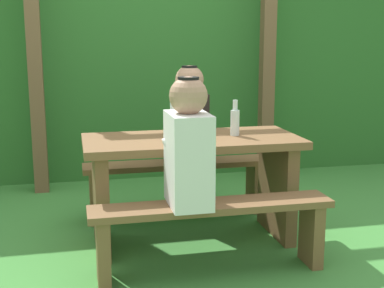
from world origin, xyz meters
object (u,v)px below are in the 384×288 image
person_white_shirt (188,147)px  drinking_glass (170,128)px  bottle_left (173,123)px  bench_far (177,177)px  bench_near (212,223)px  bottle_right (235,121)px  picnic_table (192,171)px  person_black_coat (190,118)px

person_white_shirt → drinking_glass: 0.65m
person_white_shirt → drinking_glass: person_white_shirt is taller
person_white_shirt → drinking_glass: size_ratio=8.80×
bottle_left → bench_far: bearing=76.2°
bench_near → bottle_right: 0.78m
bench_near → drinking_glass: 0.80m
bench_far → bottle_left: (-0.13, -0.52, 0.50)m
drinking_glass → picnic_table: bearing=-48.1°
bench_near → person_white_shirt: (-0.14, 0.00, 0.45)m
picnic_table → bench_near: 0.55m
person_white_shirt → bottle_right: (0.43, 0.52, 0.05)m
bench_far → bottle_left: bottle_left is taller
bench_far → drinking_glass: bearing=-107.3°
picnic_table → bench_near: (0.00, -0.52, -0.18)m
drinking_glass → bench_far: bearing=72.7°
bottle_left → person_white_shirt: bearing=-91.0°
drinking_glass → person_black_coat: bearing=60.3°
drinking_glass → bottle_left: (-0.01, -0.13, 0.06)m
bench_far → drinking_glass: 0.60m
drinking_glass → bottle_right: size_ratio=0.35×
person_black_coat → picnic_table: bearing=-100.8°
bench_near → bench_far: size_ratio=1.00×
bench_far → drinking_glass: size_ratio=17.13×
bench_near → drinking_glass: size_ratio=17.13×
drinking_glass → bottle_right: bearing=-16.9°
picnic_table → bottle_left: (-0.13, 0.00, 0.32)m
bottle_right → bench_near: bearing=-119.0°
picnic_table → bench_far: size_ratio=1.00×
person_black_coat → bottle_right: (0.19, -0.51, 0.05)m
person_black_coat → bottle_left: bearing=-113.7°
person_black_coat → drinking_glass: 0.44m
person_white_shirt → picnic_table: bearing=75.1°
person_white_shirt → bottle_left: (0.01, 0.52, 0.05)m
person_black_coat → drinking_glass: person_black_coat is taller
person_black_coat → bench_far: bearing=178.1°
bench_far → bottle_left: size_ratio=5.98×
person_black_coat → bottle_left: (-0.23, -0.52, 0.05)m
drinking_glass → bottle_right: bottle_right is taller
drinking_glass → bottle_left: 0.14m
picnic_table → person_white_shirt: bearing=-104.9°
bench_near → person_white_shirt: size_ratio=1.95×
bench_near → bench_far: same height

